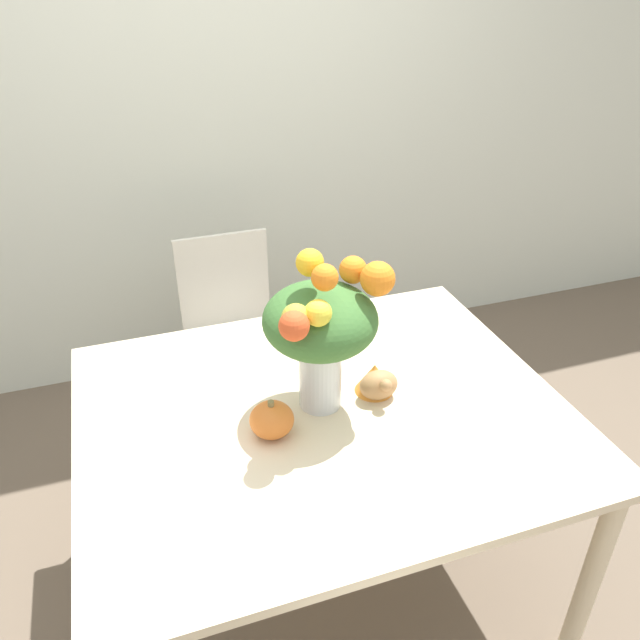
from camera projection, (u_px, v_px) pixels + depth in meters
The scene contains 7 objects.
ground_plane at pixel (323, 578), 2.24m from camera, with size 12.00×12.00×0.00m, color brown.
wall_back at pixel (210, 100), 2.81m from camera, with size 8.00×0.06×2.70m.
dining_table at pixel (323, 431), 1.88m from camera, with size 1.41×1.15×0.78m.
flower_vase at pixel (321, 327), 1.71m from camera, with size 0.36×0.33×0.50m.
pumpkin at pixel (272, 420), 1.72m from camera, with size 0.12×0.12×0.11m.
turkey_figurine at pixel (376, 381), 1.87m from camera, with size 0.12×0.16×0.10m.
dining_chair_near_window at pixel (234, 338), 2.73m from camera, with size 0.42×0.42×0.91m.
Camera 1 is at (-0.47, -1.36, 1.95)m, focal length 35.00 mm.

